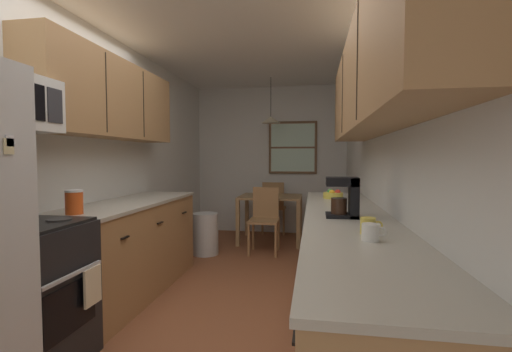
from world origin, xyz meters
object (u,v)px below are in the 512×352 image
object	(u,v)px
microwave_over_range	(0,101)
mug_by_coffeemaker	(371,232)
stove_range	(24,296)
storage_canister	(74,202)
dining_chair_far	(274,205)
mug_spare	(368,226)
dining_chair_near	(265,216)
table_serving_bowl	(270,194)
fruit_bowl	(333,195)
coffee_maker	(346,196)
trash_bin	(206,234)
dining_table	(271,203)

from	to	relation	value
microwave_over_range	mug_by_coffeemaker	xyz separation A→B (m)	(2.14, -0.01, -0.71)
stove_range	microwave_over_range	size ratio (longest dim) A/B	1.75
microwave_over_range	storage_canister	distance (m)	0.83
dining_chair_far	mug_spare	xyz separation A→B (m)	(0.97, -3.98, 0.45)
dining_chair_near	mug_by_coffeemaker	bearing A→B (deg)	-72.09
dining_chair_far	mug_spare	world-z (taller)	mug_spare
microwave_over_range	table_serving_bowl	size ratio (longest dim) A/B	2.92
dining_chair_near	fruit_bowl	size ratio (longest dim) A/B	4.47
dining_chair_near	storage_canister	bearing A→B (deg)	-113.73
storage_canister	table_serving_bowl	distance (m)	3.20
microwave_over_range	fruit_bowl	world-z (taller)	microwave_over_range
dining_chair_near	mug_spare	size ratio (longest dim) A/B	7.51
stove_range	mug_spare	size ratio (longest dim) A/B	9.18
dining_chair_far	coffee_maker	bearing A→B (deg)	-75.38
stove_range	microwave_over_range	bearing A→B (deg)	179.97
dining_chair_far	storage_canister	xyz separation A→B (m)	(-1.07, -3.64, 0.49)
coffee_maker	mug_by_coffeemaker	size ratio (longest dim) A/B	2.28
dining_chair_near	fruit_bowl	distance (m)	1.48
mug_by_coffeemaker	stove_range	bearing A→B (deg)	179.61
stove_range	fruit_bowl	xyz separation A→B (m)	(1.94, 1.82, 0.47)
dining_chair_far	storage_canister	distance (m)	3.82
table_serving_bowl	dining_chair_near	bearing A→B (deg)	-90.20
coffee_maker	mug_spare	distance (m)	0.55
trash_bin	coffee_maker	world-z (taller)	coffee_maker
dining_chair_near	dining_chair_far	bearing A→B (deg)	90.25
dining_chair_far	fruit_bowl	size ratio (longest dim) A/B	4.47
dining_table	dining_chair_far	distance (m)	0.60
mug_by_coffeemaker	mug_spare	size ratio (longest dim) A/B	1.03
storage_canister	table_serving_bowl	world-z (taller)	storage_canister
dining_table	dining_chair_far	size ratio (longest dim) A/B	1.05
coffee_maker	mug_spare	bearing A→B (deg)	-82.49
fruit_bowl	table_serving_bowl	size ratio (longest dim) A/B	0.93
dining_chair_near	dining_chair_far	size ratio (longest dim) A/B	1.00
table_serving_bowl	stove_range	bearing A→B (deg)	-107.14
mug_spare	fruit_bowl	bearing A→B (deg)	93.24
mug_by_coffeemaker	mug_spare	bearing A→B (deg)	85.98
table_serving_bowl	coffee_maker	bearing A→B (deg)	-72.42
trash_bin	table_serving_bowl	world-z (taller)	table_serving_bowl
microwave_over_range	storage_canister	xyz separation A→B (m)	(0.11, 0.48, -0.66)
dining_table	mug_spare	distance (m)	3.53
dining_table	dining_chair_near	distance (m)	0.60
microwave_over_range	table_serving_bowl	world-z (taller)	microwave_over_range
dining_table	table_serving_bowl	bearing A→B (deg)	-101.28
dining_table	mug_by_coffeemaker	bearing A→B (deg)	-75.08
stove_range	trash_bin	world-z (taller)	stove_range
dining_chair_near	dining_chair_far	distance (m)	1.18
dining_chair_near	fruit_bowl	xyz separation A→B (m)	(0.87, -1.11, 0.44)
trash_bin	mug_spare	xyz separation A→B (m)	(1.74, -2.54, 0.66)
mug_spare	dining_table	bearing A→B (deg)	105.72
mug_spare	table_serving_bowl	xyz separation A→B (m)	(-0.96, 3.35, -0.19)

